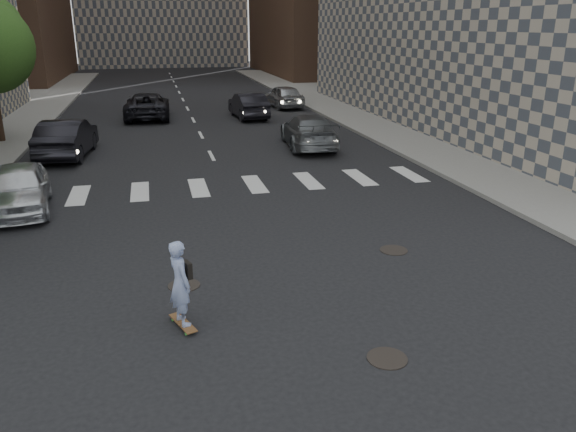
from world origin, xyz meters
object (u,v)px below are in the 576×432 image
Objects in this scene: traffic_car_c at (147,106)px; traffic_car_e at (248,105)px; skateboarder at (180,283)px; silver_sedan at (19,188)px; traffic_car_a at (67,138)px; traffic_car_d at (283,96)px; traffic_car_b at (308,131)px.

traffic_car_e is at bearing 170.36° from traffic_car_c.
silver_sedan is (-4.38, 8.29, -0.20)m from skateboarder.
skateboarder is 9.38m from silver_sedan.
traffic_car_a reaches higher than traffic_car_c.
traffic_car_a is at bearing 39.05° from traffic_car_d.
traffic_car_d is at bearing 52.98° from skateboarder.
traffic_car_a is at bearing 2.41° from traffic_car_b.
traffic_car_c is (3.40, 9.97, -0.04)m from traffic_car_a.
traffic_car_c is at bearing 10.41° from traffic_car_d.
traffic_car_d reaches higher than traffic_car_e.
traffic_car_c reaches higher than traffic_car_b.
skateboarder reaches higher than traffic_car_a.
traffic_car_e is at bearing 51.90° from silver_sedan.
traffic_car_a is at bearing 39.28° from traffic_car_e.
skateboarder is 0.35× the size of traffic_car_a.
traffic_car_b is (6.73, 15.33, -0.16)m from skateboarder.
silver_sedan is 7.57m from traffic_car_a.
skateboarder is 16.32m from traffic_car_a.
traffic_car_b is at bearing 94.00° from traffic_car_e.
silver_sedan is 0.85× the size of traffic_car_a.
traffic_car_e is (9.87, 16.29, 0.05)m from silver_sedan.
traffic_car_d is at bearing -128.95° from traffic_car_a.
skateboarder is 0.34× the size of traffic_car_b.
traffic_car_e is (5.99, -1.24, -0.01)m from traffic_car_c.
traffic_car_b is 1.12× the size of traffic_car_e.
traffic_car_d reaches higher than traffic_car_b.
traffic_car_e is at bearing 57.18° from skateboarder.
traffic_car_a is at bearing 73.23° from traffic_car_c.
traffic_car_b is 0.93× the size of traffic_car_c.
traffic_car_a reaches higher than silver_sedan.
traffic_car_a is 1.06× the size of traffic_car_e.
traffic_car_a is 12.83m from traffic_car_e.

